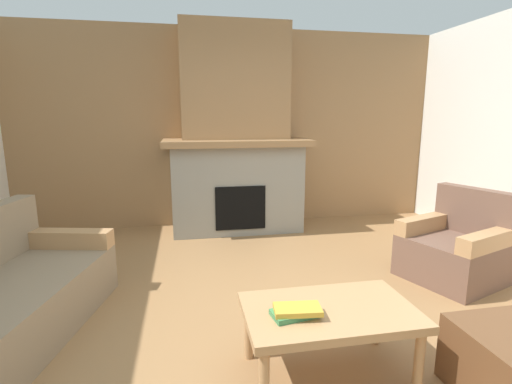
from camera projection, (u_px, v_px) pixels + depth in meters
name	position (u px, v px, depth m)	size (l,w,h in m)	color
ground	(286.00, 332.00, 2.71)	(9.00, 9.00, 0.00)	olive
wall_back_wood_panel	(232.00, 129.00, 5.34)	(6.00, 0.12, 2.70)	#997047
fireplace	(236.00, 144.00, 5.01)	(1.90, 0.82, 2.70)	gray
armchair	(456.00, 249.00, 3.57)	(0.97, 0.97, 0.85)	brown
coffee_table	(329.00, 316.00, 2.21)	(1.00, 0.60, 0.43)	tan
ottoman	(511.00, 366.00, 2.04)	(0.52, 0.52, 0.40)	brown
book_stack_near_edge	(296.00, 311.00, 2.10)	(0.29, 0.19, 0.06)	#3D7F4C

